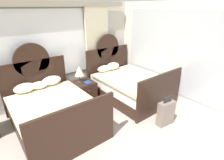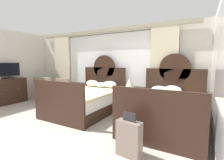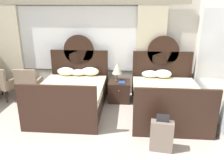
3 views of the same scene
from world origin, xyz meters
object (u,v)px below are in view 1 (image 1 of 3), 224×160
at_px(book_on_nightstand, 87,82).
at_px(table_lamp_on_nightstand, 79,71).
at_px(suitcase_on_floor, 166,113).
at_px(bed_near_mirror, 129,85).
at_px(nightstand_between_beds, 84,91).
at_px(bed_near_window, 53,111).

bearing_deg(book_on_nightstand, table_lamp_on_nightstand, 127.62).
bearing_deg(table_lamp_on_nightstand, suitcase_on_floor, -67.46).
bearing_deg(bed_near_mirror, table_lamp_on_nightstand, 149.67).
bearing_deg(bed_near_mirror, nightstand_between_beds, 150.36).
xyz_separation_m(nightstand_between_beds, table_lamp_on_nightstand, (-0.07, 0.06, 0.62)).
xyz_separation_m(table_lamp_on_nightstand, book_on_nightstand, (0.14, -0.18, -0.32)).
bearing_deg(suitcase_on_floor, table_lamp_on_nightstand, 112.54).
bearing_deg(suitcase_on_floor, bed_near_mirror, 79.23).
xyz_separation_m(nightstand_between_beds, book_on_nightstand, (0.07, -0.12, 0.29)).
xyz_separation_m(bed_near_window, suitcase_on_floor, (2.04, -1.55, -0.09)).
relative_size(bed_near_window, suitcase_on_floor, 3.03).
distance_m(bed_near_window, suitcase_on_floor, 2.57).
height_order(bed_near_window, nightstand_between_beds, bed_near_window).
distance_m(table_lamp_on_nightstand, suitcase_on_floor, 2.52).
bearing_deg(table_lamp_on_nightstand, bed_near_mirror, -30.33).
distance_m(bed_near_window, bed_near_mirror, 2.33).
height_order(bed_near_mirror, book_on_nightstand, bed_near_mirror).
distance_m(nightstand_between_beds, book_on_nightstand, 0.32).
height_order(nightstand_between_beds, book_on_nightstand, book_on_nightstand).
distance_m(nightstand_between_beds, table_lamp_on_nightstand, 0.62).
bearing_deg(book_on_nightstand, suitcase_on_floor, -68.93).
relative_size(bed_near_window, nightstand_between_beds, 3.61).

